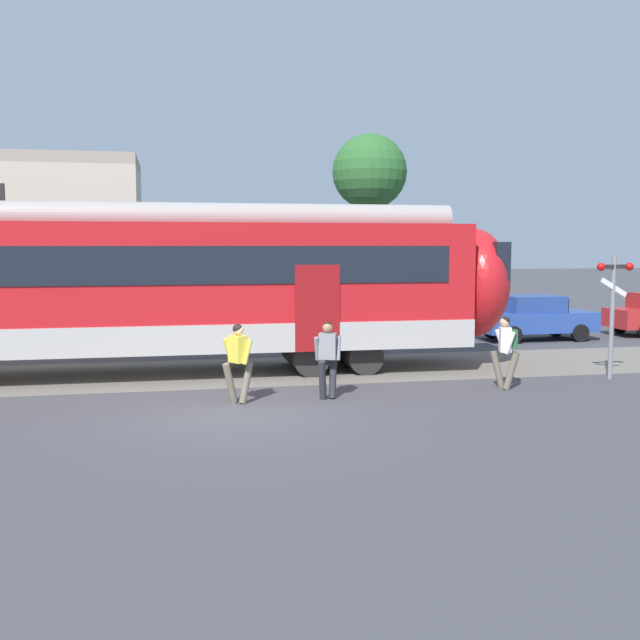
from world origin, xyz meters
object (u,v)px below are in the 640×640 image
pedestrian_yellow (238,357)px  parked_car_blue (535,317)px  crossing_signal (613,297)px  pedestrian_white (506,346)px  pedestrian_grey (328,354)px

pedestrian_yellow → parked_car_blue: size_ratio=0.41×
pedestrian_yellow → parked_car_blue: (10.96, 8.34, -0.18)m
parked_car_blue → crossing_signal: size_ratio=1.35×
pedestrian_white → parked_car_blue: 9.34m
pedestrian_yellow → pedestrian_grey: bearing=1.7°
pedestrian_yellow → crossing_signal: crossing_signal is taller
crossing_signal → pedestrian_yellow: bearing=-173.7°
pedestrian_grey → parked_car_blue: size_ratio=0.41×
pedestrian_yellow → pedestrian_white: bearing=3.3°
pedestrian_grey → crossing_signal: 7.42m
pedestrian_yellow → pedestrian_grey: (1.91, 0.06, 0.00)m
pedestrian_grey → parked_car_blue: bearing=42.5°
crossing_signal → parked_car_blue: bearing=76.4°
parked_car_blue → crossing_signal: 7.63m
pedestrian_grey → parked_car_blue: pedestrian_grey is taller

